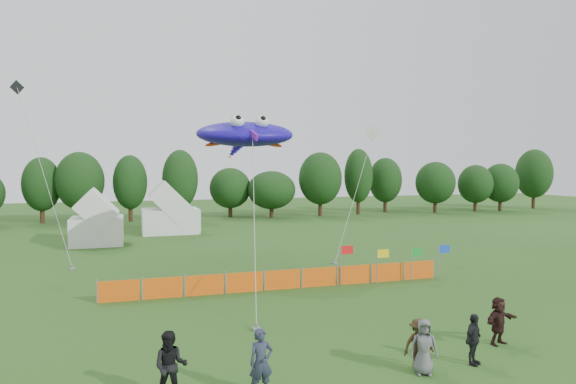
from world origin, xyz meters
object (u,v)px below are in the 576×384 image
object	(u,v)px
tent_right	(170,213)
barrier_fence	(282,280)
spectator_b	(171,366)
spectator_d	(473,339)
stingray_kite	(244,135)
tent_left	(97,222)
spectator_e	(424,347)
spectator_c	(418,344)
spectator_f	(499,321)
spectator_a	(261,362)

from	to	relation	value
tent_right	barrier_fence	xyz separation A→B (m)	(3.72, -24.23, -1.38)
spectator_b	spectator_d	xyz separation A→B (m)	(9.44, -0.29, -0.14)
tent_right	stingray_kite	size ratio (longest dim) A/B	0.26
tent_right	tent_left	bearing A→B (deg)	-138.77
tent_right	spectator_e	world-z (taller)	tent_right
tent_left	spectator_e	xyz separation A→B (m)	(10.93, -30.36, -0.97)
barrier_fence	stingray_kite	bearing A→B (deg)	94.09
spectator_c	spectator_f	xyz separation A→B (m)	(3.96, 1.15, 0.04)
tent_left	stingray_kite	bearing A→B (deg)	-52.06
tent_right	stingray_kite	bearing A→B (deg)	-79.54
stingray_kite	tent_left	bearing A→B (deg)	127.94
spectator_d	tent_right	bearing A→B (deg)	71.56
tent_right	spectator_b	bearing A→B (deg)	-94.50
tent_left	spectator_b	distance (m)	30.10
spectator_a	spectator_f	world-z (taller)	spectator_a
stingray_kite	barrier_fence	bearing A→B (deg)	-85.91
spectator_a	spectator_c	size ratio (longest dim) A/B	1.15
barrier_fence	spectator_a	size ratio (longest dim) A/B	9.61
spectator_e	stingray_kite	world-z (taller)	stingray_kite
tent_left	spectator_e	size ratio (longest dim) A/B	2.41
spectator_a	spectator_d	bearing A→B (deg)	-1.42
spectator_c	spectator_f	bearing A→B (deg)	15.38
barrier_fence	spectator_e	bearing A→B (deg)	-84.96
tent_right	spectator_d	distance (m)	36.24
barrier_fence	tent_right	bearing A→B (deg)	98.72
tent_left	spectator_d	world-z (taller)	tent_left
spectator_e	tent_left	bearing A→B (deg)	129.84
spectator_a	tent_right	bearing A→B (deg)	87.27
tent_left	barrier_fence	size ratio (longest dim) A/B	0.23
spectator_b	stingray_kite	world-z (taller)	stingray_kite
spectator_a	spectator_b	xyz separation A→B (m)	(-2.42, 0.38, 0.03)
tent_right	spectator_a	xyz separation A→B (m)	(-0.36, -35.70, -0.95)
spectator_b	spectator_d	distance (m)	9.44
spectator_f	tent_right	bearing A→B (deg)	88.62
barrier_fence	spectator_c	distance (m)	11.27
barrier_fence	spectator_c	world-z (taller)	spectator_c
spectator_b	spectator_c	xyz separation A→B (m)	(7.54, -0.13, -0.15)
spectator_a	stingray_kite	size ratio (longest dim) A/B	0.09
spectator_a	spectator_e	xyz separation A→B (m)	(5.09, -0.09, -0.08)
tent_right	spectator_e	size ratio (longest dim) A/B	3.11
spectator_b	spectator_f	size ratio (longest dim) A/B	1.13
barrier_fence	spectator_a	world-z (taller)	spectator_a
tent_left	spectator_d	xyz separation A→B (m)	(12.85, -30.18, -1.00)
tent_left	spectator_b	world-z (taller)	tent_left
spectator_b	spectator_f	world-z (taller)	spectator_b
tent_right	spectator_e	bearing A→B (deg)	-82.46
stingray_kite	spectator_d	bearing A→B (deg)	-79.28
tent_left	spectator_f	bearing A→B (deg)	-62.69
barrier_fence	spectator_f	distance (m)	11.25
tent_left	tent_right	bearing A→B (deg)	41.23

